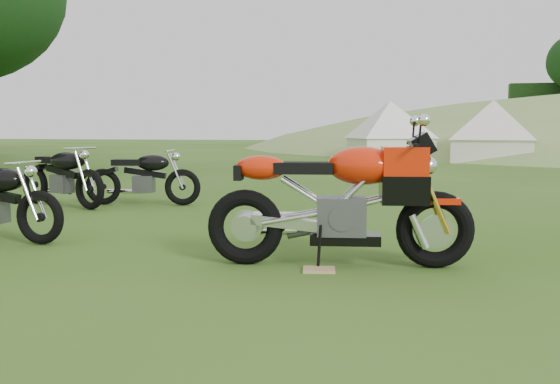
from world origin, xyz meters
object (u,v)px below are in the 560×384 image
(vintage_moto_b, at_px, (142,176))
(vintage_moto_d, at_px, (61,175))
(plywood_board, at_px, (319,270))
(tent_left, at_px, (390,129))
(tent_mid, at_px, (493,129))
(sport_motorcycle, at_px, (339,191))

(vintage_moto_b, height_order, vintage_moto_d, vintage_moto_d)
(plywood_board, relative_size, tent_left, 0.10)
(tent_mid, bearing_deg, vintage_moto_b, -107.79)
(vintage_moto_b, bearing_deg, vintage_moto_d, -167.31)
(vintage_moto_d, relative_size, tent_mid, 0.70)
(plywood_board, distance_m, vintage_moto_d, 5.97)
(vintage_moto_b, bearing_deg, tent_left, 70.78)
(plywood_board, xyz_separation_m, vintage_moto_d, (-4.84, 3.47, 0.51))
(sport_motorcycle, height_order, vintage_moto_d, sport_motorcycle)
(sport_motorcycle, xyz_separation_m, vintage_moto_b, (-3.79, 3.71, -0.20))
(sport_motorcycle, relative_size, tent_left, 0.81)
(vintage_moto_b, height_order, tent_left, tent_left)
(plywood_board, relative_size, vintage_moto_d, 0.14)
(sport_motorcycle, xyz_separation_m, tent_left, (-1.01, 20.40, 0.55))
(sport_motorcycle, distance_m, vintage_moto_d, 5.92)
(tent_mid, bearing_deg, vintage_moto_d, -110.67)
(vintage_moto_d, relative_size, tent_left, 0.69)
(sport_motorcycle, relative_size, vintage_moto_b, 1.24)
(vintage_moto_b, bearing_deg, sport_motorcycle, -54.12)
(sport_motorcycle, distance_m, plywood_board, 0.74)
(tent_left, bearing_deg, vintage_moto_d, -127.13)
(sport_motorcycle, bearing_deg, tent_mid, 72.42)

